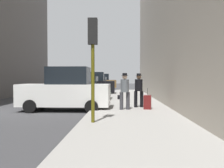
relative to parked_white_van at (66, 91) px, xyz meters
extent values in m
plane|color=#38383A|center=(-2.65, -0.53, -1.03)|extent=(120.00, 120.00, 0.00)
cube|color=gray|center=(3.35, -0.53, -0.96)|extent=(4.00, 40.00, 0.15)
cube|color=silver|center=(-0.05, 0.00, -0.21)|extent=(4.63, 1.91, 1.10)
cube|color=black|center=(0.15, 0.00, 0.77)|extent=(2.09, 1.60, 0.90)
cylinder|color=black|center=(-1.53, 0.94, -0.71)|extent=(0.64, 0.23, 0.64)
cylinder|color=black|center=(-1.56, -0.90, -0.71)|extent=(0.64, 0.23, 0.64)
cylinder|color=black|center=(1.46, 0.90, -0.71)|extent=(0.64, 0.23, 0.64)
cylinder|color=black|center=(1.43, -0.94, -0.71)|extent=(0.64, 0.23, 0.64)
cube|color=#193828|center=(-0.05, 5.58, -0.34)|extent=(4.25, 1.96, 0.84)
cube|color=black|center=(0.15, 5.57, 0.41)|extent=(1.93, 1.62, 0.70)
cylinder|color=black|center=(-1.38, 6.54, -0.71)|extent=(0.65, 0.24, 0.64)
cylinder|color=black|center=(-1.44, 4.70, -0.71)|extent=(0.65, 0.24, 0.64)
cylinder|color=black|center=(1.34, 6.46, -0.71)|extent=(0.65, 0.24, 0.64)
cylinder|color=black|center=(1.29, 4.62, -0.71)|extent=(0.65, 0.24, 0.64)
cube|color=black|center=(-0.05, 11.89, -0.21)|extent=(4.63, 1.93, 1.10)
cube|color=black|center=(0.15, 11.89, 0.77)|extent=(2.10, 1.60, 0.90)
cylinder|color=black|center=(-1.56, 12.78, -0.71)|extent=(0.64, 0.23, 0.64)
cylinder|color=black|center=(-1.52, 10.94, -0.71)|extent=(0.64, 0.23, 0.64)
cylinder|color=black|center=(1.43, 12.84, -0.71)|extent=(0.64, 0.23, 0.64)
cylinder|color=black|center=(1.47, 11.00, -0.71)|extent=(0.64, 0.23, 0.64)
cube|color=navy|center=(-0.05, 17.13, -0.34)|extent=(4.27, 2.00, 0.84)
cube|color=black|center=(0.15, 17.12, 0.41)|extent=(1.95, 1.64, 0.70)
cylinder|color=black|center=(-1.37, 18.10, -0.71)|extent=(0.65, 0.24, 0.64)
cylinder|color=black|center=(-1.45, 16.26, -0.71)|extent=(0.65, 0.24, 0.64)
cylinder|color=black|center=(1.35, 17.99, -0.71)|extent=(0.65, 0.24, 0.64)
cylinder|color=black|center=(1.28, 16.15, -0.71)|extent=(0.65, 0.24, 0.64)
cube|color=brown|center=(-0.05, 22.88, -0.21)|extent=(4.64, 1.95, 1.10)
cube|color=black|center=(0.15, 22.88, 0.77)|extent=(2.11, 1.61, 0.90)
cylinder|color=black|center=(-1.56, 23.76, -0.71)|extent=(0.65, 0.24, 0.64)
cylinder|color=black|center=(-1.52, 21.92, -0.71)|extent=(0.65, 0.24, 0.64)
cylinder|color=black|center=(1.43, 23.84, -0.71)|extent=(0.65, 0.24, 0.64)
cylinder|color=black|center=(1.47, 22.00, -0.71)|extent=(0.65, 0.24, 0.64)
cylinder|color=red|center=(1.80, 4.33, -0.61)|extent=(0.22, 0.22, 0.55)
sphere|color=red|center=(1.80, 4.33, -0.28)|extent=(0.20, 0.20, 0.20)
cylinder|color=red|center=(1.64, 4.33, -0.58)|extent=(0.10, 0.09, 0.09)
cylinder|color=red|center=(1.96, 4.33, -0.58)|extent=(0.10, 0.09, 0.09)
cylinder|color=#514C0F|center=(1.85, -4.14, 0.92)|extent=(0.12, 0.12, 3.60)
cube|color=black|center=(1.85, -4.14, 2.27)|extent=(0.32, 0.24, 0.90)
sphere|color=red|center=(1.85, -4.01, 2.55)|extent=(0.14, 0.14, 0.14)
sphere|color=yellow|center=(1.85, -4.01, 2.27)|extent=(0.14, 0.14, 0.14)
sphere|color=green|center=(1.85, -4.01, 1.99)|extent=(0.14, 0.14, 0.14)
cylinder|color=black|center=(3.62, 0.34, -0.46)|extent=(0.21, 0.21, 0.85)
cylinder|color=black|center=(3.94, 0.40, -0.46)|extent=(0.21, 0.21, 0.85)
cylinder|color=black|center=(3.78, 0.37, 0.28)|extent=(0.47, 0.47, 0.62)
sphere|color=#997051|center=(3.78, 0.37, 0.71)|extent=(0.24, 0.24, 0.24)
cylinder|color=black|center=(3.78, 0.37, 0.78)|extent=(0.34, 0.34, 0.02)
cylinder|color=black|center=(3.78, 0.37, 0.84)|extent=(0.23, 0.23, 0.11)
cylinder|color=#333338|center=(2.87, -0.64, -0.46)|extent=(0.21, 0.21, 0.85)
cylinder|color=#333338|center=(3.18, -0.59, -0.46)|extent=(0.21, 0.21, 0.85)
cylinder|color=#4C5156|center=(3.02, -0.62, 0.28)|extent=(0.46, 0.46, 0.62)
sphere|color=beige|center=(3.02, -0.62, 0.71)|extent=(0.24, 0.24, 0.24)
cylinder|color=black|center=(3.02, -0.62, 0.78)|extent=(0.34, 0.34, 0.02)
cylinder|color=black|center=(3.02, -0.62, 0.84)|extent=(0.23, 0.23, 0.11)
cube|color=#591414|center=(4.16, -0.34, -0.54)|extent=(0.44, 0.61, 0.68)
cylinder|color=#333333|center=(4.16, -0.34, -0.02)|extent=(0.02, 0.02, 0.36)
cube|color=black|center=(2.77, 5.31, -0.74)|extent=(0.32, 0.44, 0.28)
camera|label=1|loc=(2.80, -12.75, 0.68)|focal=40.00mm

